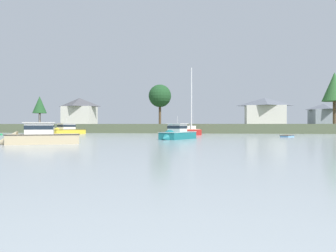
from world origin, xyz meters
The scene contains 13 objects.
far_shore_bank centered at (0.00, 86.44, 0.94)m, with size 204.56×57.98×1.87m, color #4C563D.
sailboat_red centered at (8.82, 51.22, 0.27)m, with size 4.17×9.79×12.28m.
cruiser_sand centered at (-2.53, 20.15, 0.45)m, with size 7.19×4.86×3.42m.
cruiser_teal centered at (8.59, 31.38, 0.40)m, with size 4.27×6.63×3.49m.
cruiser_yellow centered at (-13.87, 49.09, 0.47)m, with size 5.33×7.54×3.88m.
dinghy_skyblue centered at (22.93, 40.29, 0.10)m, with size 2.36×2.91×0.40m.
mooring_buoy_green centered at (-21.25, 41.89, 0.08)m, with size 0.45×0.45×0.50m.
shore_tree_left_mid centered at (38.43, 68.65, 9.84)m, with size 5.11×5.11×11.17m.
shore_tree_inland_b centered at (-1.76, 79.92, 9.38)m, with size 6.05×6.05×10.59m.
shore_tree_right centered at (-39.35, 85.17, 7.66)m, with size 4.16×4.16×8.39m.
cottage_hillside centered at (26.64, 89.00, 5.71)m, with size 11.34×8.24×7.43m.
cottage_behind_trees centered at (-26.10, 83.77, 5.80)m, with size 9.15×7.23×7.59m.
cottage_near_water centered at (45.30, 98.39, 5.06)m, with size 7.79×9.36×6.18m.
Camera 1 is at (13.40, -6.92, 1.71)m, focal length 35.25 mm.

